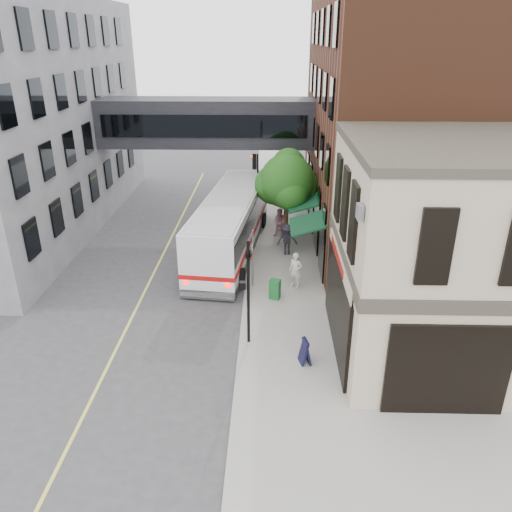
# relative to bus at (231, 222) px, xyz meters

# --- Properties ---
(ground) EXTENTS (120.00, 120.00, 0.00)m
(ground) POSITION_rel_bus_xyz_m (1.04, -11.70, -1.87)
(ground) COLOR #38383A
(ground) RESTS_ON ground
(sidewalk_main) EXTENTS (4.00, 60.00, 0.15)m
(sidewalk_main) POSITION_rel_bus_xyz_m (3.04, 2.30, -1.80)
(sidewalk_main) COLOR gray
(sidewalk_main) RESTS_ON ground
(corner_building) EXTENTS (10.19, 8.12, 8.45)m
(corner_building) POSITION_rel_bus_xyz_m (10.01, -9.70, 2.34)
(corner_building) COLOR #B6AA8B
(corner_building) RESTS_ON ground
(brick_building) EXTENTS (13.76, 18.00, 14.00)m
(brick_building) POSITION_rel_bus_xyz_m (11.01, 3.30, 5.12)
(brick_building) COLOR #4D2818
(brick_building) RESTS_ON ground
(skyway_bridge) EXTENTS (14.00, 3.18, 3.00)m
(skyway_bridge) POSITION_rel_bus_xyz_m (-1.96, 6.30, 4.63)
(skyway_bridge) COLOR black
(skyway_bridge) RESTS_ON ground
(traffic_signal_near) EXTENTS (0.44, 0.22, 4.60)m
(traffic_signal_near) POSITION_rel_bus_xyz_m (1.40, -9.70, 1.11)
(traffic_signal_near) COLOR black
(traffic_signal_near) RESTS_ON sidewalk_main
(traffic_signal_far) EXTENTS (0.53, 0.28, 4.50)m
(traffic_signal_far) POSITION_rel_bus_xyz_m (1.30, 5.30, 1.47)
(traffic_signal_far) COLOR black
(traffic_signal_far) RESTS_ON sidewalk_main
(street_sign_pole) EXTENTS (0.08, 0.75, 3.00)m
(street_sign_pole) POSITION_rel_bus_xyz_m (1.43, -4.70, 0.06)
(street_sign_pole) COLOR gray
(street_sign_pole) RESTS_ON sidewalk_main
(street_tree) EXTENTS (3.80, 3.20, 5.60)m
(street_tree) POSITION_rel_bus_xyz_m (3.23, 1.52, 2.04)
(street_tree) COLOR #382619
(street_tree) RESTS_ON sidewalk_main
(lane_marking) EXTENTS (0.12, 40.00, 0.01)m
(lane_marking) POSITION_rel_bus_xyz_m (-3.96, -1.70, -1.87)
(lane_marking) COLOR #D8CC4C
(lane_marking) RESTS_ON ground
(bus) EXTENTS (4.15, 12.64, 3.34)m
(bus) POSITION_rel_bus_xyz_m (0.00, 0.00, 0.00)
(bus) COLOR white
(bus) RESTS_ON ground
(pedestrian_a) EXTENTS (0.79, 0.67, 1.84)m
(pedestrian_a) POSITION_rel_bus_xyz_m (3.56, -4.77, -0.80)
(pedestrian_a) COLOR silver
(pedestrian_a) RESTS_ON sidewalk_main
(pedestrian_b) EXTENTS (1.00, 0.84, 1.83)m
(pedestrian_b) POSITION_rel_bus_xyz_m (2.92, 2.14, -0.81)
(pedestrian_b) COLOR pink
(pedestrian_b) RESTS_ON sidewalk_main
(pedestrian_c) EXTENTS (1.21, 0.75, 1.81)m
(pedestrian_c) POSITION_rel_bus_xyz_m (3.28, -0.65, -0.82)
(pedestrian_c) COLOR black
(pedestrian_c) RESTS_ON sidewalk_main
(newspaper_box) EXTENTS (0.59, 0.56, 0.97)m
(newspaper_box) POSITION_rel_bus_xyz_m (2.54, -5.95, -1.24)
(newspaper_box) COLOR #155C25
(newspaper_box) RESTS_ON sidewalk_main
(sandwich_board) EXTENTS (0.49, 0.64, 1.01)m
(sandwich_board) POSITION_rel_bus_xyz_m (3.66, -11.10, -1.21)
(sandwich_board) COLOR black
(sandwich_board) RESTS_ON sidewalk_main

